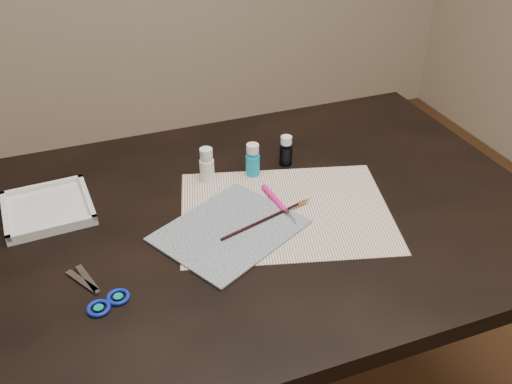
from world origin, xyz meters
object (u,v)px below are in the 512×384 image
object	(u,v)px
canvas	(230,230)
paint_bottle_navy	(286,151)
paint_bottle_white	(207,165)
paint_bottle_cyan	(253,160)
paper	(285,211)
scissors	(90,289)
palette_tray	(48,208)

from	to	relation	value
canvas	paint_bottle_navy	size ratio (longest dim) A/B	3.63
paint_bottle_white	paint_bottle_cyan	bearing A→B (deg)	-8.38
paper	paint_bottle_navy	xyz separation A→B (m)	(0.08, 0.19, 0.04)
paint_bottle_white	paint_bottle_navy	bearing A→B (deg)	0.44
paper	scissors	size ratio (longest dim) A/B	2.76
paint_bottle_cyan	paper	bearing A→B (deg)	-85.44
canvas	scissors	xyz separation A→B (m)	(-0.30, -0.08, 0.00)
paint_bottle_cyan	palette_tray	bearing A→B (deg)	178.40
scissors	paint_bottle_white	bearing A→B (deg)	-77.36
paper	canvas	size ratio (longest dim) A/B	1.63
paint_bottle_navy	palette_tray	distance (m)	0.58
paint_bottle_cyan	scissors	distance (m)	0.51
paint_bottle_white	scissors	world-z (taller)	paint_bottle_white
paint_bottle_white	scissors	distance (m)	0.43
paint_bottle_navy	paper	bearing A→B (deg)	-113.27
scissors	palette_tray	xyz separation A→B (m)	(-0.06, 0.29, 0.01)
paper	paint_bottle_navy	bearing A→B (deg)	66.73
paper	palette_tray	distance (m)	0.53
scissors	palette_tray	size ratio (longest dim) A/B	0.90
paint_bottle_cyan	scissors	xyz separation A→B (m)	(-0.43, -0.28, -0.04)
canvas	paint_bottle_navy	xyz separation A→B (m)	(0.22, 0.22, 0.04)
palette_tray	paper	bearing A→B (deg)	-20.52
canvas	paint_bottle_white	xyz separation A→B (m)	(0.02, 0.21, 0.04)
paint_bottle_white	paint_bottle_navy	distance (m)	0.21
paper	paint_bottle_white	distance (m)	0.23
canvas	palette_tray	distance (m)	0.42
paint_bottle_cyan	canvas	bearing A→B (deg)	-122.54
paper	canvas	xyz separation A→B (m)	(-0.14, -0.03, 0.00)
paper	paint_bottle_white	xyz separation A→B (m)	(-0.13, 0.19, 0.04)
paper	scissors	world-z (taller)	scissors
paint_bottle_cyan	scissors	world-z (taller)	paint_bottle_cyan
paint_bottle_white	paint_bottle_cyan	distance (m)	0.11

